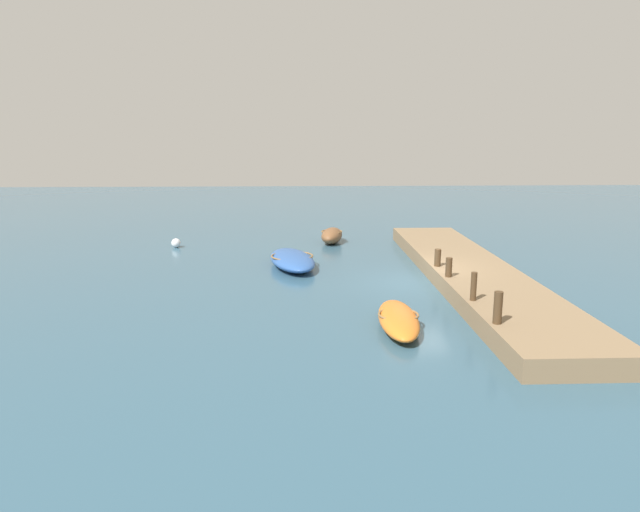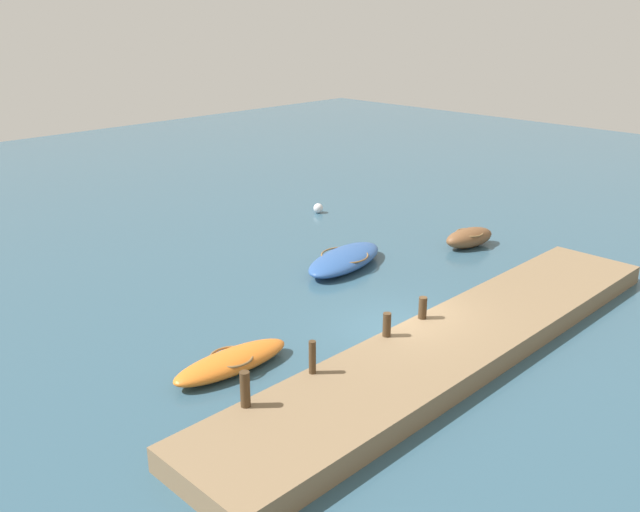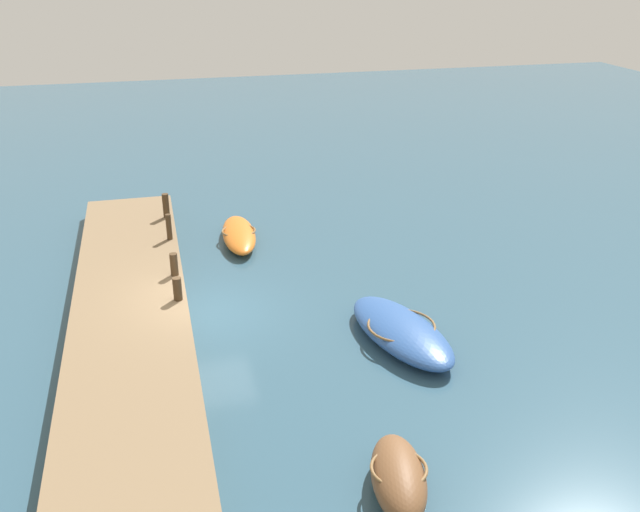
{
  "view_description": "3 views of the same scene",
  "coord_description": "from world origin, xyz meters",
  "px_view_note": "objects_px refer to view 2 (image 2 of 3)",
  "views": [
    {
      "loc": [
        -21.98,
        4.75,
        5.94
      ],
      "look_at": [
        -1.01,
        3.96,
        1.36
      ],
      "focal_mm": 31.94,
      "sensor_mm": 36.0,
      "label": 1
    },
    {
      "loc": [
        -15.77,
        -12.23,
        9.74
      ],
      "look_at": [
        0.66,
        4.16,
        1.28
      ],
      "focal_mm": 38.51,
      "sensor_mm": 36.0,
      "label": 2
    },
    {
      "loc": [
        18.71,
        -1.2,
        10.02
      ],
      "look_at": [
        -0.94,
        3.71,
        1.09
      ],
      "focal_mm": 39.15,
      "sensor_mm": 36.0,
      "label": 3
    }
  ],
  "objects_px": {
    "mooring_post_mid_west": "(312,357)",
    "marker_buoy": "(318,208)",
    "rowboat_orange": "(232,361)",
    "mooring_post_mid_east": "(387,325)",
    "mooring_post_west": "(245,389)",
    "motorboat_blue": "(345,259)",
    "dinghy_brown": "(469,237)",
    "mooring_post_east": "(423,308)"
  },
  "relations": [
    {
      "from": "mooring_post_east",
      "to": "marker_buoy",
      "type": "bearing_deg",
      "value": 58.28
    },
    {
      "from": "dinghy_brown",
      "to": "mooring_post_east",
      "type": "relative_size",
      "value": 3.76
    },
    {
      "from": "dinghy_brown",
      "to": "rowboat_orange",
      "type": "relative_size",
      "value": 0.69
    },
    {
      "from": "motorboat_blue",
      "to": "mooring_post_west",
      "type": "relative_size",
      "value": 4.99
    },
    {
      "from": "motorboat_blue",
      "to": "mooring_post_mid_west",
      "type": "xyz_separation_m",
      "value": [
        -7.56,
        -5.89,
        0.78
      ]
    },
    {
      "from": "dinghy_brown",
      "to": "mooring_post_east",
      "type": "xyz_separation_m",
      "value": [
        -8.37,
        -3.78,
        0.58
      ]
    },
    {
      "from": "motorboat_blue",
      "to": "mooring_post_mid_east",
      "type": "bearing_deg",
      "value": -139.16
    },
    {
      "from": "dinghy_brown",
      "to": "rowboat_orange",
      "type": "xyz_separation_m",
      "value": [
        -13.88,
        -1.25,
        -0.13
      ]
    },
    {
      "from": "mooring_post_west",
      "to": "mooring_post_mid_west",
      "type": "height_order",
      "value": "mooring_post_west"
    },
    {
      "from": "mooring_post_mid_west",
      "to": "marker_buoy",
      "type": "bearing_deg",
      "value": 44.58
    },
    {
      "from": "mooring_post_mid_west",
      "to": "marker_buoy",
      "type": "distance_m",
      "value": 17.16
    },
    {
      "from": "dinghy_brown",
      "to": "motorboat_blue",
      "type": "relative_size",
      "value": 0.57
    },
    {
      "from": "mooring_post_mid_west",
      "to": "motorboat_blue",
      "type": "bearing_deg",
      "value": 37.89
    },
    {
      "from": "rowboat_orange",
      "to": "mooring_post_east",
      "type": "relative_size",
      "value": 5.43
    },
    {
      "from": "mooring_post_east",
      "to": "marker_buoy",
      "type": "relative_size",
      "value": 1.45
    },
    {
      "from": "mooring_post_mid_east",
      "to": "marker_buoy",
      "type": "relative_size",
      "value": 1.51
    },
    {
      "from": "rowboat_orange",
      "to": "mooring_post_mid_east",
      "type": "xyz_separation_m",
      "value": [
        3.78,
        -2.53,
        0.72
      ]
    },
    {
      "from": "motorboat_blue",
      "to": "mooring_post_east",
      "type": "distance_m",
      "value": 6.55
    },
    {
      "from": "rowboat_orange",
      "to": "mooring_post_mid_east",
      "type": "relative_size",
      "value": 5.22
    },
    {
      "from": "dinghy_brown",
      "to": "mooring_post_mid_east",
      "type": "bearing_deg",
      "value": -147.59
    },
    {
      "from": "dinghy_brown",
      "to": "motorboat_blue",
      "type": "xyz_separation_m",
      "value": [
        -5.58,
        2.11,
        -0.08
      ]
    },
    {
      "from": "dinghy_brown",
      "to": "rowboat_orange",
      "type": "height_order",
      "value": "dinghy_brown"
    },
    {
      "from": "rowboat_orange",
      "to": "mooring_post_east",
      "type": "height_order",
      "value": "mooring_post_east"
    },
    {
      "from": "rowboat_orange",
      "to": "motorboat_blue",
      "type": "distance_m",
      "value": 8.95
    },
    {
      "from": "dinghy_brown",
      "to": "mooring_post_west",
      "type": "relative_size",
      "value": 2.83
    },
    {
      "from": "mooring_post_west",
      "to": "rowboat_orange",
      "type": "bearing_deg",
      "value": 58.81
    },
    {
      "from": "dinghy_brown",
      "to": "mooring_post_mid_west",
      "type": "xyz_separation_m",
      "value": [
        -13.14,
        -3.78,
        0.69
      ]
    },
    {
      "from": "motorboat_blue",
      "to": "mooring_post_mid_west",
      "type": "distance_m",
      "value": 9.61
    },
    {
      "from": "rowboat_orange",
      "to": "mooring_post_west",
      "type": "bearing_deg",
      "value": -118.2
    },
    {
      "from": "motorboat_blue",
      "to": "dinghy_brown",
      "type": "bearing_deg",
      "value": -32.35
    },
    {
      "from": "dinghy_brown",
      "to": "mooring_post_west",
      "type": "xyz_separation_m",
      "value": [
        -15.41,
        -3.78,
        0.69
      ]
    },
    {
      "from": "mooring_post_west",
      "to": "mooring_post_east",
      "type": "distance_m",
      "value": 7.04
    },
    {
      "from": "mooring_post_west",
      "to": "marker_buoy",
      "type": "height_order",
      "value": "mooring_post_west"
    },
    {
      "from": "dinghy_brown",
      "to": "mooring_post_mid_west",
      "type": "relative_size",
      "value": 2.84
    },
    {
      "from": "mooring_post_mid_east",
      "to": "mooring_post_east",
      "type": "distance_m",
      "value": 1.73
    },
    {
      "from": "mooring_post_mid_west",
      "to": "mooring_post_east",
      "type": "xyz_separation_m",
      "value": [
        4.77,
        0.0,
        -0.11
      ]
    },
    {
      "from": "dinghy_brown",
      "to": "marker_buoy",
      "type": "relative_size",
      "value": 5.46
    },
    {
      "from": "dinghy_brown",
      "to": "mooring_post_mid_east",
      "type": "height_order",
      "value": "mooring_post_mid_east"
    },
    {
      "from": "dinghy_brown",
      "to": "mooring_post_east",
      "type": "height_order",
      "value": "mooring_post_east"
    },
    {
      "from": "mooring_post_west",
      "to": "mooring_post_mid_east",
      "type": "height_order",
      "value": "mooring_post_west"
    },
    {
      "from": "dinghy_brown",
      "to": "mooring_post_east",
      "type": "distance_m",
      "value": 9.2
    },
    {
      "from": "motorboat_blue",
      "to": "mooring_post_east",
      "type": "xyz_separation_m",
      "value": [
        -2.79,
        -5.89,
        0.66
      ]
    }
  ]
}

